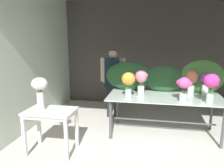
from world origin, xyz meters
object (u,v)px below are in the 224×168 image
Objects in this scene: vase_violet_lilies at (206,82)px; side_table_white at (51,116)px; vase_magenta_snapdragons at (211,84)px; vase_white_roses_tall at (40,89)px; vase_fuchsia_stock at (184,87)px; vase_rosy_carnations at (141,80)px; florist at (113,76)px; vase_sunset_hydrangea at (128,82)px; vase_coral_dahlias at (191,80)px; display_table_glass at (164,101)px.

side_table_white is at bearing -154.49° from vase_violet_lilies.
vase_magenta_snapdragons is 0.97× the size of vase_white_roses_tall.
vase_rosy_carnations reaches higher than vase_fuchsia_stock.
florist is 3.37× the size of vase_sunset_hydrangea.
florist is 3.14× the size of vase_magenta_snapdragons.
vase_white_roses_tall is (-0.16, -0.00, 0.44)m from side_table_white.
vase_fuchsia_stock reaches higher than side_table_white.
vase_rosy_carnations reaches higher than vase_sunset_hydrangea.
vase_sunset_hydrangea is 0.94× the size of vase_rosy_carnations.
vase_white_roses_tall reaches higher than vase_fuchsia_stock.
vase_fuchsia_stock is at bearing 18.21° from vase_white_roses_tall.
side_table_white is 1.84× the size of vase_fuchsia_stock.
vase_violet_lilies is at bearing 12.20° from vase_rosy_carnations.
vase_sunset_hydrangea is 1.57m from vase_white_roses_tall.
vase_magenta_snapdragons is 1.02× the size of vase_rosy_carnations.
side_table_white is 0.49× the size of florist.
vase_coral_dahlias is at bearing -18.31° from florist.
florist is 1.80m from vase_fuchsia_stock.
vase_coral_dahlias is at bearing 20.64° from vase_sunset_hydrangea.
vase_coral_dahlias is 0.99m from vase_rosy_carnations.
vase_coral_dahlias reaches higher than side_table_white.
florist is at bearing 68.94° from side_table_white.
vase_fuchsia_stock is (-0.20, -0.50, -0.03)m from vase_coral_dahlias.
vase_fuchsia_stock is at bearing -133.55° from vase_violet_lilies.
side_table_white is at bearing 0.22° from vase_white_roses_tall.
vase_fuchsia_stock is 0.96× the size of vase_violet_lilies.
vase_rosy_carnations is at bearing 35.13° from side_table_white.
florist is 2.20m from vase_magenta_snapdragons.
vase_violet_lilies is at bearing -1.06° from vase_coral_dahlias.
side_table_white is 1.65× the size of vase_sunset_hydrangea.
vase_violet_lilies is 1.25m from vase_rosy_carnations.
vase_sunset_hydrangea is (1.18, 0.81, 0.46)m from side_table_white.
vase_fuchsia_stock is at bearing 173.05° from vase_magenta_snapdragons.
vase_sunset_hydrangea is 1.52m from vase_violet_lilies.
vase_violet_lilies is 0.83× the size of vase_white_roses_tall.
vase_sunset_hydrangea is 0.29m from vase_rosy_carnations.
vase_magenta_snapdragons reaches higher than vase_violet_lilies.
vase_violet_lilies is 3.06m from vase_white_roses_tall.
vase_rosy_carnations is (-1.22, -0.26, 0.05)m from vase_violet_lilies.
florist is at bearing 64.76° from vase_white_roses_tall.
vase_fuchsia_stock is at bearing -35.62° from florist.
vase_rosy_carnations is at bearing 37.91° from vase_sunset_hydrangea.
display_table_glass is at bearing -33.06° from florist.
florist reaches higher than vase_coral_dahlias.
florist is (0.70, 1.81, 0.37)m from side_table_white.
vase_violet_lilies is (1.45, 0.44, -0.04)m from vase_sunset_hydrangea.
side_table_white is 1.78m from vase_rosy_carnations.
vase_white_roses_tall is at bearing -155.75° from vase_violet_lilies.
florist is 3.19× the size of vase_rosy_carnations.
vase_coral_dahlias is at bearing 15.73° from vase_rosy_carnations.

